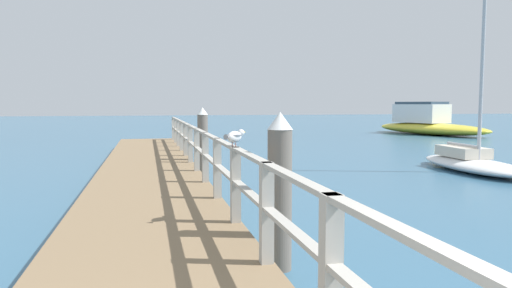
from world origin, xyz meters
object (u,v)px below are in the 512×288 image
object	(u,v)px
seagull_foreground	(235,136)
boat_0	(472,161)
dock_piling_near	(280,191)
dock_piling_far	(203,141)
boat_3	(428,124)

from	to	relation	value
seagull_foreground	boat_0	distance (m)	9.83
dock_piling_near	boat_0	distance (m)	9.97
dock_piling_near	dock_piling_far	bearing A→B (deg)	90.00
dock_piling_far	boat_3	world-z (taller)	boat_3
dock_piling_far	boat_0	world-z (taller)	boat_0
seagull_foreground	boat_0	xyz separation A→B (m)	(7.94, 5.67, -1.22)
seagull_foreground	boat_3	world-z (taller)	boat_3
dock_piling_far	seagull_foreground	bearing A→B (deg)	-93.15
boat_0	boat_3	size ratio (longest dim) A/B	0.68
dock_piling_near	seagull_foreground	bearing A→B (deg)	115.21
dock_piling_far	boat_0	size ratio (longest dim) A/B	0.31
dock_piling_far	seagull_foreground	world-z (taller)	dock_piling_far
dock_piling_near	boat_0	size ratio (longest dim) A/B	0.31
dock_piling_near	boat_0	xyz separation A→B (m)	(7.56, 6.47, -0.64)
seagull_foreground	boat_3	bearing A→B (deg)	92.79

